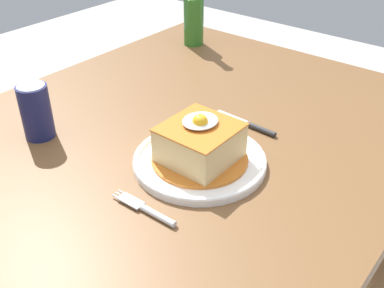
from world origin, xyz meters
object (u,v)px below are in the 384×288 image
(fork, at_px, (149,211))
(knife, at_px, (252,126))
(main_plate, at_px, (200,160))
(soda_can, at_px, (36,111))
(beer_bottle_green, at_px, (194,14))

(fork, xyz_separation_m, knife, (0.36, 0.02, 0.00))
(main_plate, height_order, soda_can, soda_can)
(fork, bearing_deg, main_plate, 7.74)
(soda_can, distance_m, beer_bottle_green, 0.67)
(fork, height_order, beer_bottle_green, beer_bottle_green)
(knife, height_order, soda_can, soda_can)
(fork, bearing_deg, soda_can, 84.23)
(fork, distance_m, beer_bottle_green, 0.84)
(soda_can, xyz_separation_m, beer_bottle_green, (0.66, 0.09, 0.04))
(fork, bearing_deg, knife, 2.65)
(knife, xyz_separation_m, beer_bottle_green, (0.34, 0.44, 0.09))
(fork, height_order, knife, same)
(main_plate, distance_m, beer_bottle_green, 0.69)
(knife, height_order, beer_bottle_green, beer_bottle_green)
(main_plate, distance_m, knife, 0.19)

